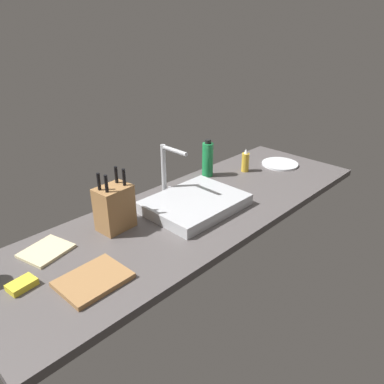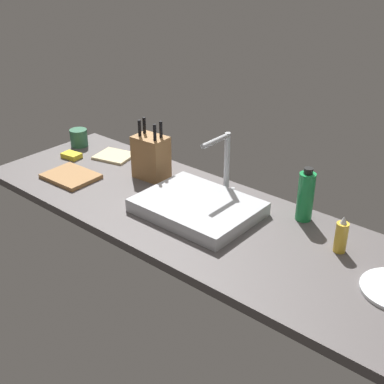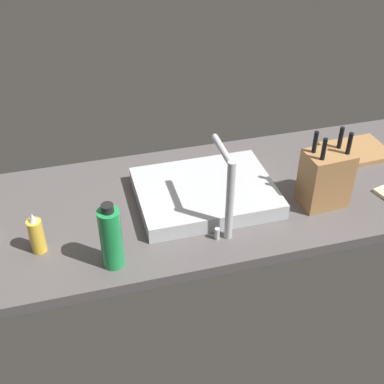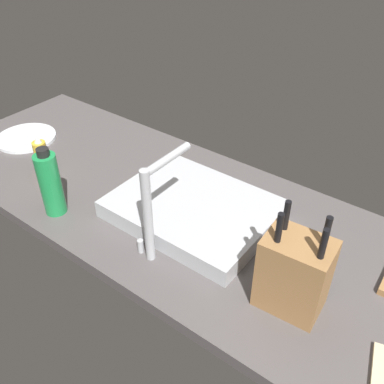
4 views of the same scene
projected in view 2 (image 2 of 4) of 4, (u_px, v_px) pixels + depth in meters
countertop_slab at (196, 218)px, 197.94cm from camera, size 198.98×64.64×3.50cm
sink_basin at (198, 207)px, 196.24cm from camera, size 44.90×34.22×5.25cm
faucet at (224, 159)px, 202.91cm from camera, size 5.50×17.06×27.18cm
knife_block at (151, 157)px, 222.24cm from camera, size 15.29×11.49×26.44cm
cutting_board at (71, 176)px, 225.25cm from camera, size 23.35×18.55×1.80cm
soap_bottle at (341, 236)px, 171.40cm from camera, size 4.36×4.36×13.80cm
water_bottle at (306, 196)px, 189.00cm from camera, size 6.23×6.23×21.34cm
dish_towel at (114, 156)px, 246.45cm from camera, size 20.13×18.34×1.20cm
coffee_mug at (79, 138)px, 257.96cm from camera, size 8.77×8.77×8.73cm
dish_sponge at (72, 155)px, 245.47cm from camera, size 9.71×7.13×2.40cm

